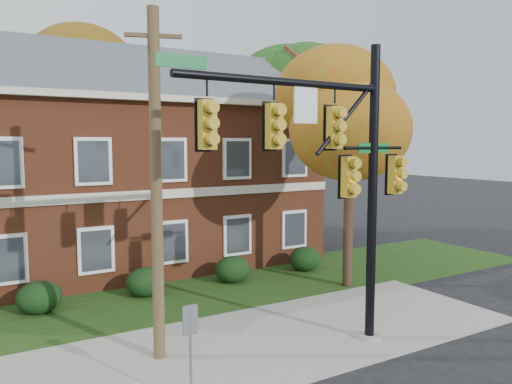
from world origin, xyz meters
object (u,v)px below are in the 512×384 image
tree_right_rear (304,95)px  utility_pole (156,187)px  apartment_building (105,154)px  hedge_center (146,282)px  tree_near_right (357,110)px  sign_post (190,339)px  hedge_left (39,297)px  hedge_right (233,269)px  hedge_far_right (305,259)px  tree_far_rear (93,84)px  traffic_signal (332,162)px

tree_right_rear → utility_pole: size_ratio=1.23×
apartment_building → utility_pole: 10.64m
hedge_center → utility_pole: size_ratio=0.16×
hedge_center → tree_near_right: (7.22, -2.83, 6.14)m
sign_post → tree_right_rear: bearing=48.2°
hedge_left → hedge_right: (7.00, 0.00, 0.00)m
hedge_center → utility_pole: utility_pole is taller
hedge_far_right → tree_far_rear: size_ratio=0.12×
traffic_signal → tree_right_rear: bearing=55.1°
tree_near_right → sign_post: (-8.84, -4.99, -5.18)m
hedge_left → tree_right_rear: bearing=22.4°
hedge_far_right → tree_near_right: bearing=-85.5°
hedge_far_right → tree_near_right: tree_near_right is taller
hedge_left → hedge_right: bearing=0.0°
hedge_left → apartment_building: bearing=56.3°
hedge_left → utility_pole: (2.12, -5.28, 3.86)m
tree_right_rear → traffic_signal: bearing=-123.5°
hedge_left → sign_post: 8.11m
hedge_right → utility_pole: utility_pole is taller
tree_right_rear → tree_near_right: bearing=-114.6°
tree_far_rear → sign_post: 22.37m
apartment_building → tree_near_right: 10.97m
apartment_building → hedge_left: size_ratio=13.43×
hedge_right → sign_post: sign_post is taller
utility_pole → traffic_signal: bearing=-5.6°
utility_pole → hedge_center: bearing=94.3°
apartment_building → tree_right_rear: size_ratio=1.77×
hedge_center → tree_right_rear: bearing=28.4°
hedge_center → tree_right_rear: 14.94m
tree_right_rear → traffic_signal: 16.14m
hedge_center → apartment_building: bearing=90.0°
apartment_building → hedge_far_right: size_ratio=13.43×
hedge_center → hedge_left: bearing=180.0°
hedge_far_right → tree_far_rear: (-5.66, 13.09, 8.32)m
utility_pole → sign_post: bearing=-76.3°
hedge_left → hedge_far_right: bearing=0.0°
hedge_left → tree_far_rear: 16.25m
hedge_left → tree_far_rear: (4.84, 13.09, 8.32)m
apartment_building → tree_far_rear: tree_far_rear is taller
hedge_left → tree_right_rear: 17.74m
hedge_left → traffic_signal: size_ratio=0.18×
apartment_building → tree_far_rear: size_ratio=1.63×
apartment_building → sign_post: (-1.61, -13.08, -3.50)m
apartment_building → utility_pole: bearing=-97.5°
apartment_building → hedge_center: size_ratio=13.43×
tree_near_right → tree_far_rear: size_ratio=0.74×
traffic_signal → hedge_far_right: bearing=56.7°
tree_right_rear → sign_post: size_ratio=4.86×
apartment_building → utility_pole: apartment_building is taller
hedge_center → tree_far_rear: size_ratio=0.12×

